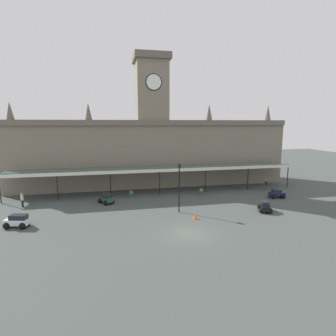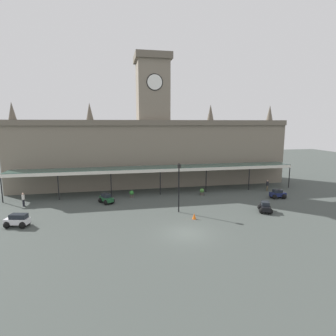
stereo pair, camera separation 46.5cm
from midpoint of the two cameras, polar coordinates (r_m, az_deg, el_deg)
name	(u,v)px [view 1 (the left image)]	position (r m, az deg, el deg)	size (l,w,h in m)	color
ground_plane	(188,233)	(25.66, 3.60, -13.51)	(140.00, 140.00, 0.00)	#3F4542
station_building	(152,148)	(44.33, -3.70, 4.27)	(43.10, 6.76, 20.38)	slate
entrance_canopy	(158,168)	(39.15, -2.45, 0.00)	(40.79, 3.26, 3.73)	#38564C
car_white_estate	(17,222)	(30.59, -29.45, -9.78)	(2.39, 1.87, 1.27)	silver
car_green_sedan	(106,199)	(35.29, -13.24, -6.44)	(2.10, 2.25, 1.19)	#1E512D
car_black_sedan	(265,207)	(33.15, 19.27, -7.76)	(1.98, 2.23, 1.19)	black
car_navy_sedan	(277,194)	(39.63, 21.51, -5.11)	(2.13, 1.65, 1.19)	#19214C
pedestrian_crossing_forecourt	(266,185)	(43.06, 19.60, -3.32)	(0.34, 0.34, 1.67)	brown
pedestrian_beside_cars	(22,200)	(37.36, -28.58, -5.82)	(0.34, 0.39, 1.67)	black
victorian_lamppost	(179,182)	(30.40, 1.92, -3.03)	(0.30, 0.30, 5.63)	black
traffic_cone	(195,216)	(29.18, 5.18, -9.99)	(0.40, 0.40, 0.63)	orange
planter_by_canopy	(131,194)	(37.31, -8.10, -5.44)	(0.60, 0.60, 0.96)	#47423D
planter_near_kerb	(201,192)	(38.49, 6.66, -4.94)	(0.60, 0.60, 0.96)	#47423D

